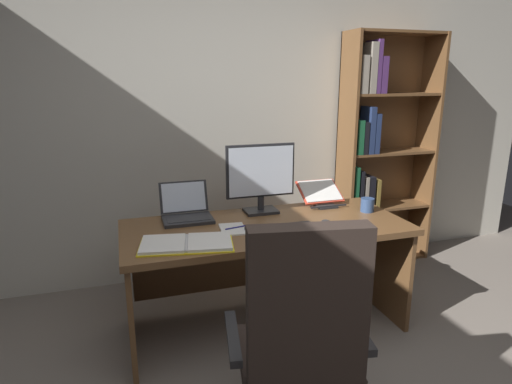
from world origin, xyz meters
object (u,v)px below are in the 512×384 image
Objects in this scene: bookshelf at (376,154)px; monitor at (261,178)px; office_chair at (300,355)px; notepad at (233,229)px; coffee_mug at (367,205)px; reading_stand_with_book at (321,193)px; computer_mouse at (327,223)px; desk at (262,248)px; open_binder at (186,243)px; laptop at (186,212)px; pen at (236,227)px; keyboard at (282,230)px.

monitor is (-1.22, -0.52, -0.02)m from bookshelf.
office_chair is 0.96m from notepad.
notepad is 0.98m from coffee_mug.
reading_stand_with_book reaches higher than notepad.
notepad is (-0.57, 0.12, -0.02)m from computer_mouse.
bookshelf is at bearing 60.44° from office_chair.
coffee_mug reaches higher than notepad.
desk is 1.05m from office_chair.
office_chair is 0.99m from computer_mouse.
computer_mouse is at bearing -33.51° from desk.
coffee_mug reaches higher than computer_mouse.
desk is 17.09× the size of computer_mouse.
open_binder is 2.61× the size of notepad.
notepad is at bearing -151.53° from bookshelf.
computer_mouse is (0.81, -0.41, -0.03)m from laptop.
office_chair is 1.32m from monitor.
monitor is (0.22, 1.21, 0.50)m from office_chair.
office_chair is 1.97× the size of open_binder.
office_chair is at bearing -99.46° from desk.
bookshelf is 0.88m from reading_stand_with_book.
computer_mouse is at bearing 13.31° from open_binder.
open_binder is 0.35m from notepad.
notepad is at bearing -133.18° from monitor.
monitor reaches higher than pen.
pen is at bearing 168.20° from computer_mouse.
office_chair reaches higher than computer_mouse.
office_chair is (-0.17, -1.03, -0.07)m from desk.
coffee_mug is (0.70, -0.21, -0.19)m from monitor.
office_chair reaches higher than desk.
laptop is at bearing 91.24° from open_binder.
pen is at bearing -131.00° from monitor.
keyboard is at bearing 180.00° from computer_mouse.
coffee_mug is at bearing 15.66° from keyboard.
computer_mouse is at bearing -53.46° from monitor.
office_chair is 1.49m from reading_stand_with_book.
monitor is 1.57× the size of reading_stand_with_book.
computer_mouse is (0.30, 0.00, 0.01)m from keyboard.
bookshelf is 9.39× the size of notepad.
open_binder reaches higher than notepad.
office_chair is 7.73× the size of pen.
computer_mouse is at bearing 67.38° from office_chair.
computer_mouse is 0.19× the size of open_binder.
monitor is 0.54m from laptop.
desk is 8.47× the size of notepad.
open_binder is at bearing -175.05° from keyboard.
keyboard is 0.58m from open_binder.
desk is 5.63× the size of laptop.
reading_stand_with_book is 0.83m from notepad.
laptop is at bearing 170.08° from coffee_mug.
keyboard is 0.30m from computer_mouse.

